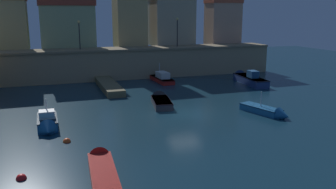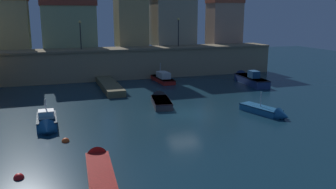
% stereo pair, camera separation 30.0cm
% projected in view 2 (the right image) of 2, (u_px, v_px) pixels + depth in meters
% --- Properties ---
extents(ground_plane, '(96.98, 96.98, 0.00)m').
position_uv_depth(ground_plane, '(184.00, 114.00, 28.94)').
color(ground_plane, '#112D3D').
extents(quay_wall, '(36.69, 4.07, 3.70)m').
position_uv_depth(quay_wall, '(133.00, 62.00, 45.24)').
color(quay_wall, '#9E8966').
rests_on(quay_wall, ground).
extents(old_town_backdrop, '(34.02, 5.95, 7.92)m').
position_uv_depth(old_town_backdrop, '(115.00, 21.00, 47.72)').
color(old_town_backdrop, tan).
rests_on(old_town_backdrop, ground).
extents(pier_dock, '(1.77, 9.01, 0.70)m').
position_uv_depth(pier_dock, '(110.00, 86.00, 38.40)').
color(pier_dock, brown).
rests_on(pier_dock, ground).
extents(quay_lamp_0, '(0.32, 0.32, 3.36)m').
position_uv_depth(quay_lamp_0, '(80.00, 30.00, 42.40)').
color(quay_lamp_0, black).
rests_on(quay_lamp_0, quay_wall).
extents(quay_lamp_1, '(0.32, 0.32, 3.64)m').
position_uv_depth(quay_lamp_1, '(178.00, 27.00, 46.14)').
color(quay_lamp_1, black).
rests_on(quay_lamp_1, quay_wall).
extents(moored_boat_0, '(2.40, 4.67, 2.04)m').
position_uv_depth(moored_boat_0, '(267.00, 111.00, 28.54)').
color(moored_boat_0, '#195689').
rests_on(moored_boat_0, ground).
extents(moored_boat_1, '(2.14, 7.40, 1.94)m').
position_uv_depth(moored_boat_1, '(248.00, 79.00, 41.72)').
color(moored_boat_1, navy).
rests_on(moored_boat_1, ground).
extents(moored_boat_2, '(2.23, 4.97, 1.38)m').
position_uv_depth(moored_boat_2, '(160.00, 100.00, 32.16)').
color(moored_boat_2, '#333338').
rests_on(moored_boat_2, ground).
extents(moored_boat_3, '(1.60, 6.87, 1.15)m').
position_uv_depth(moored_boat_3, '(99.00, 168.00, 18.19)').
color(moored_boat_3, red).
rests_on(moored_boat_3, ground).
extents(moored_boat_4, '(1.36, 4.16, 2.23)m').
position_uv_depth(moored_boat_4, '(47.00, 123.00, 25.13)').
color(moored_boat_4, '#195689').
rests_on(moored_boat_4, ground).
extents(moored_boat_6, '(1.69, 7.41, 2.56)m').
position_uv_depth(moored_boat_6, '(159.00, 77.00, 43.74)').
color(moored_boat_6, red).
rests_on(moored_boat_6, ground).
extents(mooring_buoy_0, '(0.52, 0.52, 0.52)m').
position_uv_depth(mooring_buoy_0, '(19.00, 178.00, 17.64)').
color(mooring_buoy_0, red).
rests_on(mooring_buoy_0, ground).
extents(mooring_buoy_1, '(0.50, 0.50, 0.50)m').
position_uv_depth(mooring_buoy_1, '(66.00, 142.00, 22.68)').
color(mooring_buoy_1, '#EA4C19').
rests_on(mooring_buoy_1, ground).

